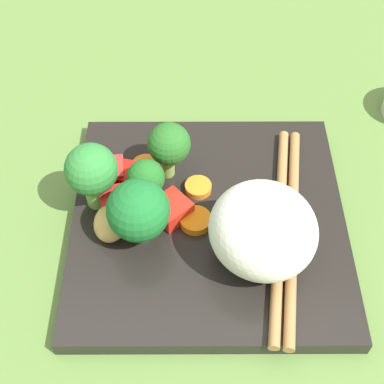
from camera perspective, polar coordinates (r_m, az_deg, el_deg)
ground_plane at (r=49.25cm, az=1.64°, el=-4.25°), size 110.00×110.00×2.00cm
square_plate at (r=47.83cm, az=1.69°, el=-3.06°), size 24.31×24.31×1.48cm
rice_mound at (r=42.16cm, az=7.25°, el=-3.96°), size 10.82×11.03×7.45cm
broccoli_floret_0 at (r=46.18cm, az=-4.73°, el=1.35°), size 3.18×3.18×4.72cm
broccoli_floret_1 at (r=46.08cm, az=-10.29°, el=2.09°), size 4.39×4.39×6.24cm
broccoli_floret_2 at (r=47.70cm, az=-2.40°, el=4.81°), size 3.73×3.73×5.63cm
broccoli_floret_3 at (r=43.09cm, az=-5.55°, el=-1.94°), size 5.00×5.00×6.34cm
carrot_slice_0 at (r=48.75cm, az=0.62°, el=0.48°), size 2.44×2.44×0.66cm
carrot_slice_1 at (r=46.52cm, az=0.35°, el=-2.93°), size 3.63×3.63×0.74cm
carrot_slice_2 at (r=50.50cm, az=-4.76°, el=2.60°), size 3.71×3.71×0.65cm
pepper_chunk_0 at (r=49.31cm, az=-8.53°, el=1.84°), size 2.90×3.02×2.16cm
pepper_chunk_1 at (r=48.95cm, az=-6.19°, el=1.46°), size 2.92×3.51×1.88cm
pepper_chunk_2 at (r=46.75cm, az=-2.17°, el=-1.69°), size 3.97×3.97×1.62cm
pepper_chunk_4 at (r=47.15cm, az=-7.41°, el=-1.02°), size 3.61×3.64×2.21cm
chicken_piece_0 at (r=45.73cm, az=-8.36°, el=-3.14°), size 3.58×2.83×2.57cm
chopstick_pair at (r=46.71cm, az=9.59°, el=-3.52°), size 21.57×3.76×0.88cm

